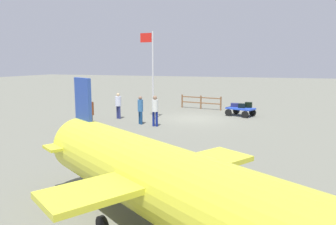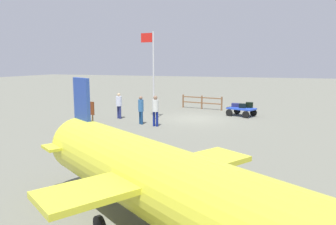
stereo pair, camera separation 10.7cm
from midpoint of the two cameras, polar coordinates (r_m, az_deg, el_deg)
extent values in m
plane|color=slate|center=(21.16, 4.67, -1.06)|extent=(120.00, 120.00, 0.00)
cube|color=blue|center=(22.54, 12.55, 0.70)|extent=(2.05, 1.63, 0.10)
cube|color=blue|center=(22.95, 10.70, 0.90)|extent=(0.44, 0.95, 0.10)
cylinder|color=black|center=(22.42, 10.46, -0.01)|extent=(0.48, 0.28, 0.47)
cylinder|color=black|center=(23.35, 11.82, 0.30)|extent=(0.48, 0.28, 0.47)
cylinder|color=black|center=(21.82, 13.29, -0.35)|extent=(0.48, 0.28, 0.47)
cylinder|color=black|center=(22.78, 14.56, -0.01)|extent=(0.48, 0.28, 0.47)
cube|color=navy|center=(22.88, 11.59, 1.30)|extent=(0.57, 0.40, 0.26)
cube|color=black|center=(22.73, 13.89, 1.31)|extent=(0.46, 0.38, 0.37)
cube|color=black|center=(22.46, 12.75, 1.17)|extent=(0.47, 0.35, 0.29)
cylinder|color=navy|center=(18.45, -2.17, -1.17)|extent=(0.14, 0.14, 0.86)
cylinder|color=navy|center=(18.53, -2.73, -1.12)|extent=(0.14, 0.14, 0.86)
cylinder|color=silver|center=(18.37, -2.47, 1.21)|extent=(0.38, 0.38, 0.68)
sphere|color=#85634C|center=(18.32, -2.48, 2.63)|extent=(0.23, 0.23, 0.23)
cylinder|color=navy|center=(19.11, -4.89, -0.98)|extent=(0.14, 0.14, 0.76)
cylinder|color=navy|center=(19.28, -5.16, -0.89)|extent=(0.14, 0.14, 0.76)
cylinder|color=#30639B|center=(19.08, -5.06, 1.23)|extent=(0.45, 0.45, 0.70)
sphere|color=#856350|center=(19.03, -5.07, 2.59)|extent=(0.21, 0.21, 0.21)
cylinder|color=navy|center=(21.18, -8.70, 0.01)|extent=(0.14, 0.14, 0.83)
cylinder|color=navy|center=(21.33, -9.03, 0.07)|extent=(0.14, 0.14, 0.83)
cylinder|color=silver|center=(21.16, -8.91, 1.99)|extent=(0.50, 0.50, 0.63)
sphere|color=tan|center=(21.11, -8.94, 3.12)|extent=(0.20, 0.20, 0.20)
cylinder|color=gold|center=(6.79, -1.83, -12.03)|extent=(7.64, 5.58, 1.57)
cube|color=gold|center=(6.73, -1.83, -10.79)|extent=(3.46, 4.64, 0.12)
cube|color=#2844A0|center=(9.54, -15.08, 2.03)|extent=(0.82, 0.56, 1.30)
cube|color=gold|center=(9.76, -14.79, -5.18)|extent=(1.76, 2.24, 0.08)
cylinder|color=black|center=(8.29, 0.08, -15.53)|extent=(0.43, 0.32, 0.44)
cylinder|color=silver|center=(20.54, -2.83, 6.43)|extent=(0.10, 0.10, 5.54)
cube|color=red|center=(20.75, -4.07, 13.03)|extent=(0.80, 0.14, 0.57)
cylinder|color=#4C3319|center=(19.13, -13.38, -1.37)|extent=(0.08, 0.08, 0.64)
cylinder|color=#4C3319|center=(19.80, -15.50, -1.11)|extent=(0.08, 0.08, 0.64)
cube|color=#652D14|center=(19.35, -14.54, 0.80)|extent=(1.23, 0.27, 0.76)
cylinder|color=brown|center=(24.88, 9.17, 1.57)|extent=(0.12, 0.12, 1.05)
cylinder|color=brown|center=(25.50, 5.69, 1.82)|extent=(0.12, 0.12, 1.05)
cylinder|color=brown|center=(26.21, 2.39, 2.05)|extent=(0.12, 0.12, 1.05)
cube|color=brown|center=(25.46, 5.71, 2.64)|extent=(3.26, 0.69, 0.08)
cube|color=brown|center=(25.51, 5.69, 1.70)|extent=(3.26, 0.69, 0.08)
camera|label=1|loc=(0.05, -90.20, -0.03)|focal=34.56mm
camera|label=2|loc=(0.05, 89.80, 0.03)|focal=34.56mm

